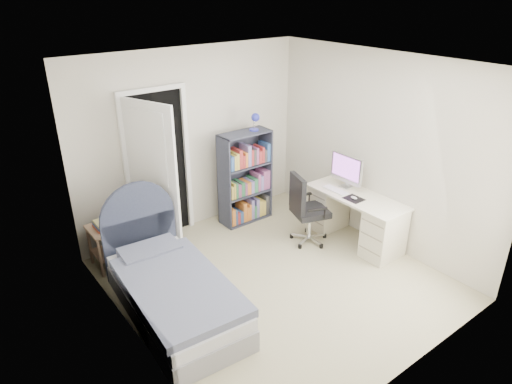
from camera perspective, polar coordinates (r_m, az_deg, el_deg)
room_shell at (r=4.92m, az=2.67°, el=1.10°), size 3.50×3.70×2.60m
door at (r=5.85m, az=-12.57°, el=2.20°), size 0.92×0.79×2.06m
bed at (r=5.01m, az=-10.51°, el=-11.87°), size 1.04×1.98×1.18m
nightstand at (r=5.85m, az=-18.08°, el=-5.26°), size 0.43×0.43×0.63m
floor_lamp at (r=6.11m, az=-13.25°, el=-1.70°), size 0.20×0.20×1.38m
bookcase at (r=6.57m, az=-1.20°, el=1.36°), size 0.75×0.32×1.60m
desk at (r=6.26m, az=12.19°, el=-2.90°), size 0.55×1.39×1.14m
office_chair at (r=6.04m, az=6.16°, el=-1.77°), size 0.55×0.56×0.98m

